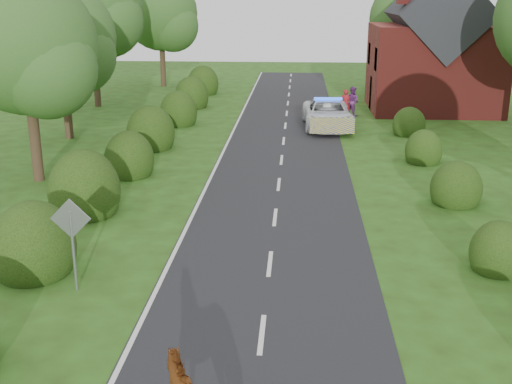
# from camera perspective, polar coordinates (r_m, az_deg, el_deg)

# --- Properties ---
(ground) EXTENTS (120.00, 120.00, 0.00)m
(ground) POSITION_cam_1_polar(r_m,az_deg,el_deg) (15.03, 0.52, -12.59)
(ground) COLOR #2B4214
(road) EXTENTS (6.00, 70.00, 0.02)m
(road) POSITION_cam_1_polar(r_m,az_deg,el_deg) (29.00, 2.22, 2.36)
(road) COLOR black
(road) RESTS_ON ground
(road_markings) EXTENTS (4.96, 70.00, 0.01)m
(road_markings) POSITION_cam_1_polar(r_m,az_deg,el_deg) (27.09, -1.29, 1.32)
(road_markings) COLOR white
(road_markings) RESTS_ON road
(hedgerow_left) EXTENTS (2.75, 50.41, 3.00)m
(hedgerow_left) POSITION_cam_1_polar(r_m,az_deg,el_deg) (26.61, -12.14, 2.25)
(hedgerow_left) COLOR black
(hedgerow_left) RESTS_ON ground
(hedgerow_right) EXTENTS (2.10, 45.78, 2.10)m
(hedgerow_right) POSITION_cam_1_polar(r_m,az_deg,el_deg) (25.87, 16.75, 1.01)
(hedgerow_right) COLOR black
(hedgerow_right) RESTS_ON ground
(tree_left_a) EXTENTS (5.74, 5.60, 8.38)m
(tree_left_a) POSITION_cam_1_polar(r_m,az_deg,el_deg) (27.07, -19.43, 11.81)
(tree_left_a) COLOR #332316
(tree_left_a) RESTS_ON ground
(tree_left_b) EXTENTS (5.74, 5.60, 8.07)m
(tree_left_b) POSITION_cam_1_polar(r_m,az_deg,el_deg) (35.07, -16.61, 12.63)
(tree_left_b) COLOR #332316
(tree_left_b) RESTS_ON ground
(tree_left_c) EXTENTS (6.97, 6.80, 10.22)m
(tree_left_c) POSITION_cam_1_polar(r_m,az_deg,el_deg) (44.90, -14.14, 15.61)
(tree_left_c) COLOR #332316
(tree_left_c) RESTS_ON ground
(tree_left_d) EXTENTS (6.15, 6.00, 8.89)m
(tree_left_d) POSITION_cam_1_polar(r_m,az_deg,el_deg) (54.01, -8.21, 15.20)
(tree_left_d) COLOR #332316
(tree_left_d) RESTS_ON ground
(tree_right_c) EXTENTS (6.15, 6.00, 8.58)m
(tree_right_c) POSITION_cam_1_polar(r_m,az_deg,el_deg) (51.61, 13.75, 14.48)
(tree_right_c) COLOR #332316
(tree_right_c) RESTS_ON ground
(road_sign) EXTENTS (1.06, 0.08, 2.53)m
(road_sign) POSITION_cam_1_polar(r_m,az_deg,el_deg) (17.10, -16.07, -3.37)
(road_sign) COLOR gray
(road_sign) RESTS_ON ground
(house) EXTENTS (8.00, 7.40, 9.17)m
(house) POSITION_cam_1_polar(r_m,az_deg,el_deg) (44.04, 15.60, 11.89)
(house) COLOR maroon
(house) RESTS_ON ground
(police_van) EXTENTS (2.92, 5.94, 1.75)m
(police_van) POSITION_cam_1_polar(r_m,az_deg,el_deg) (37.29, 6.38, 6.89)
(police_van) COLOR white
(police_van) RESTS_ON ground
(pedestrian_red) EXTENTS (0.68, 0.47, 1.78)m
(pedestrian_red) POSITION_cam_1_polar(r_m,az_deg,el_deg) (40.50, 7.94, 7.79)
(pedestrian_red) COLOR maroon
(pedestrian_red) RESTS_ON ground
(pedestrian_purple) EXTENTS (1.14, 1.14, 1.86)m
(pedestrian_purple) POSITION_cam_1_polar(r_m,az_deg,el_deg) (41.17, 8.56, 7.98)
(pedestrian_purple) COLOR #6A2B74
(pedestrian_purple) RESTS_ON ground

